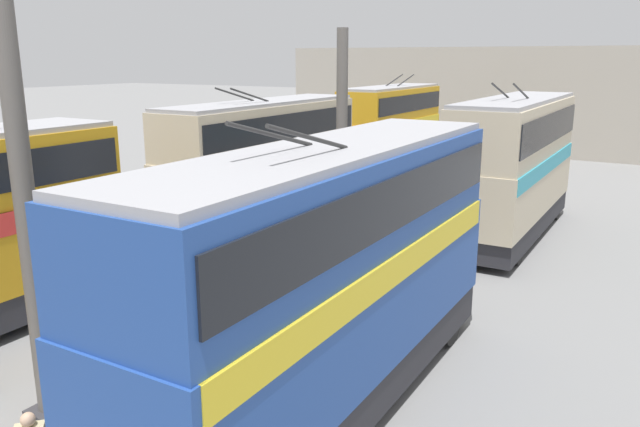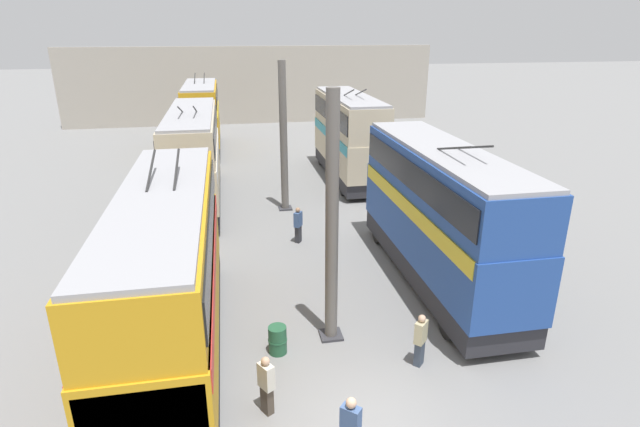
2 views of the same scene
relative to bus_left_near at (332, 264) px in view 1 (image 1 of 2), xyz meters
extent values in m
cube|color=#A8A093|center=(34.68, 4.60, 0.75)|extent=(0.50, 36.00, 7.35)
cylinder|color=#605B56|center=(-2.90, 4.60, 0.85)|extent=(0.38, 0.38, 7.56)
cube|color=#333338|center=(-2.90, 4.60, -2.89)|extent=(0.68, 0.68, 0.08)
cylinder|color=#605B56|center=(8.92, 4.60, 0.85)|extent=(0.38, 0.38, 7.56)
cube|color=#333338|center=(8.92, 4.60, -2.89)|extent=(0.68, 0.68, 0.08)
cylinder|color=black|center=(3.80, -1.05, -2.38)|extent=(1.08, 0.30, 1.08)
cylinder|color=black|center=(3.80, 1.05, -2.38)|extent=(1.08, 0.30, 1.08)
cube|color=#28282D|center=(-0.01, 0.00, -2.23)|extent=(10.21, 2.45, 0.79)
cube|color=#234793|center=(-0.01, 0.00, -0.74)|extent=(10.42, 2.50, 2.18)
cube|color=yellow|center=(-0.01, 0.00, 0.07)|extent=(10.11, 2.54, 0.55)
cube|color=#234793|center=(-0.01, 0.00, 1.21)|extent=(10.32, 2.42, 1.71)
cube|color=black|center=(-0.01, 0.00, 1.29)|extent=(10.00, 2.51, 0.94)
cube|color=#9E9EA3|center=(-0.01, 0.00, 2.13)|extent=(10.21, 2.25, 0.14)
cube|color=black|center=(5.14, 0.00, -0.52)|extent=(0.12, 2.30, 1.40)
cylinder|color=#282828|center=(-1.32, -0.35, 2.49)|extent=(2.35, 0.07, 0.65)
cylinder|color=#282828|center=(-1.32, 0.35, 2.49)|extent=(2.35, 0.07, 0.65)
cylinder|color=black|center=(17.40, -1.05, -2.46)|extent=(0.94, 0.30, 0.94)
cylinder|color=black|center=(17.40, 1.05, -2.46)|extent=(0.94, 0.30, 0.94)
cylinder|color=black|center=(10.55, -1.05, -2.46)|extent=(0.94, 0.30, 0.94)
cylinder|color=black|center=(10.55, 1.05, -2.46)|extent=(0.94, 0.30, 0.94)
cube|color=#28282D|center=(13.88, 0.00, -2.29)|extent=(9.65, 2.45, 0.76)
cube|color=beige|center=(13.88, 0.00, -0.86)|extent=(9.85, 2.50, 2.09)
cube|color=teal|center=(13.88, 0.00, -0.09)|extent=(9.55, 2.54, 0.55)
cube|color=beige|center=(13.88, 0.00, 1.16)|extent=(9.75, 2.42, 1.96)
cube|color=black|center=(13.88, 0.00, 1.26)|extent=(9.45, 2.51, 1.08)
cube|color=#9E9EA3|center=(13.88, 0.00, 2.21)|extent=(9.65, 2.25, 0.14)
cube|color=black|center=(18.74, 0.00, -0.65)|extent=(0.12, 2.30, 1.34)
cylinder|color=#282828|center=(12.65, -0.35, 2.57)|extent=(2.35, 0.07, 0.65)
cylinder|color=#282828|center=(12.65, 0.35, 2.57)|extent=(2.35, 0.07, 0.65)
cylinder|color=black|center=(0.80, 8.15, -2.40)|extent=(1.04, 0.30, 1.04)
cylinder|color=black|center=(0.80, 10.25, -2.40)|extent=(1.04, 0.30, 1.04)
cylinder|color=black|center=(14.87, 8.15, -2.46)|extent=(0.94, 0.30, 0.94)
cylinder|color=black|center=(14.87, 10.25, -2.46)|extent=(0.94, 0.30, 0.94)
cylinder|color=black|center=(7.18, 8.15, -2.46)|extent=(0.94, 0.30, 0.94)
cylinder|color=black|center=(7.18, 10.25, -2.46)|extent=(0.94, 0.30, 0.94)
cube|color=#28282D|center=(10.92, 9.20, -2.29)|extent=(10.48, 2.45, 0.76)
cube|color=beige|center=(10.92, 9.20, -0.88)|extent=(10.69, 2.50, 2.05)
cube|color=white|center=(10.92, 9.20, -0.13)|extent=(10.37, 2.54, 0.55)
cube|color=beige|center=(10.92, 9.20, 1.02)|extent=(10.58, 2.42, 1.75)
cube|color=black|center=(10.92, 9.20, 1.11)|extent=(10.26, 2.51, 0.96)
cube|color=#9E9EA3|center=(10.92, 9.20, 1.97)|extent=(10.48, 2.25, 0.14)
cube|color=black|center=(16.21, 9.20, -0.67)|extent=(0.12, 2.30, 1.31)
cylinder|color=#282828|center=(9.58, 8.85, 2.33)|extent=(2.35, 0.07, 0.65)
cylinder|color=#282828|center=(9.58, 9.55, 2.33)|extent=(2.35, 0.07, 0.65)
cylinder|color=black|center=(20.30, 8.15, -2.41)|extent=(1.04, 0.30, 1.04)
cylinder|color=black|center=(20.30, 10.25, -2.41)|extent=(1.04, 0.30, 1.04)
cylinder|color=black|center=(26.36, 8.15, -2.41)|extent=(1.04, 0.30, 1.04)
cylinder|color=black|center=(26.36, 10.25, -2.41)|extent=(1.04, 0.30, 1.04)
cube|color=#28282D|center=(23.43, 9.20, -2.25)|extent=(8.88, 2.45, 0.78)
cube|color=gold|center=(23.43, 9.20, -0.77)|extent=(9.06, 2.50, 2.17)
cube|color=yellow|center=(23.43, 9.20, 0.04)|extent=(8.79, 2.54, 0.55)
cube|color=gold|center=(23.43, 9.20, 1.16)|extent=(8.97, 2.42, 1.69)
cube|color=black|center=(23.43, 9.20, 1.24)|extent=(8.69, 2.51, 0.93)
cube|color=#9E9EA3|center=(23.43, 9.20, 2.07)|extent=(8.88, 2.25, 0.14)
cube|color=black|center=(18.96, 9.20, -0.55)|extent=(0.12, 2.30, 1.39)
cylinder|color=#282828|center=(24.56, 8.85, 2.43)|extent=(2.35, 0.07, 0.65)
cylinder|color=#282828|center=(24.56, 9.55, 2.43)|extent=(2.35, 0.07, 0.65)
sphere|color=tan|center=(-4.71, 2.43, -1.41)|extent=(0.21, 0.21, 0.21)
cube|color=#2D2D33|center=(4.47, 4.55, -2.54)|extent=(0.36, 0.33, 0.76)
cube|color=#3D5684|center=(4.47, 4.55, -1.83)|extent=(0.48, 0.44, 0.66)
sphere|color=#A37A5B|center=(4.47, 4.55, -1.40)|extent=(0.22, 0.22, 0.22)
camera|label=1|loc=(-9.53, -5.30, 3.69)|focal=35.00mm
camera|label=2|loc=(-15.80, 7.36, 6.08)|focal=28.00mm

